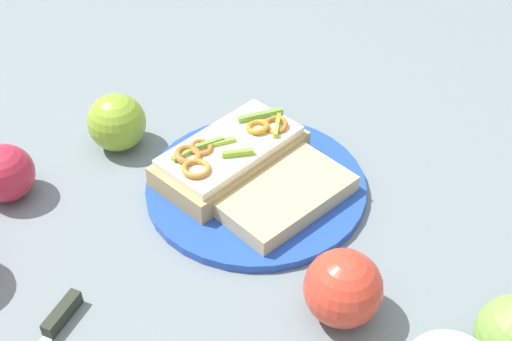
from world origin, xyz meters
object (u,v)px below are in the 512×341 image
plate (256,186)px  apple_1 (343,288)px  apple_0 (117,122)px  bread_slice_side (282,193)px  sandwich (230,155)px  apple_2 (5,173)px  knife (56,323)px

plate → apple_1: bearing=129.1°
apple_0 → bread_slice_side: bearing=165.3°
sandwich → bread_slice_side: sandwich is taller
plate → apple_1: (-0.13, 0.16, 0.03)m
bread_slice_side → apple_1: (-0.09, 0.14, 0.02)m
plate → sandwich: 0.05m
sandwich → apple_1: size_ratio=2.68×
apple_2 → knife: size_ratio=0.61×
apple_0 → knife: size_ratio=0.66×
apple_0 → apple_2: (0.09, 0.12, -0.00)m
apple_2 → knife: apple_2 is taller
apple_0 → plate: bearing=168.4°
apple_0 → knife: bearing=100.6°
apple_2 → apple_1: bearing=169.6°
bread_slice_side → apple_1: bearing=-113.8°
sandwich → bread_slice_side: size_ratio=1.35×
apple_1 → apple_2: apple_1 is taller
apple_1 → bread_slice_side: bearing=-56.4°
plate → apple_0: size_ratio=3.54×
sandwich → knife: (0.10, 0.27, -0.02)m
apple_2 → knife: bearing=131.1°
sandwich → apple_2: (0.25, 0.10, 0.00)m
bread_slice_side → apple_1: size_ratio=1.99×
apple_0 → knife: apple_0 is taller
sandwich → bread_slice_side: (-0.07, 0.04, -0.01)m
bread_slice_side → sandwich: bearing=93.8°
bread_slice_side → apple_1: 0.17m
apple_0 → apple_2: size_ratio=1.08×
plate → apple_0: 0.20m
bread_slice_side → knife: size_ratio=1.38×
apple_1 → knife: 0.29m
bread_slice_side → knife: bearing=174.1°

